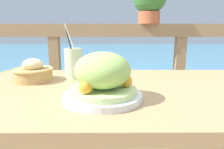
% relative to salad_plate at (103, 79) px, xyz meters
% --- Properties ---
extents(patio_table, '(1.21, 0.71, 0.75)m').
position_rel_salad_plate_xyz_m(patio_table, '(0.08, 0.13, -0.17)').
color(patio_table, tan).
rests_on(patio_table, ground_plane).
extents(railing_fence, '(2.80, 0.08, 1.00)m').
position_rel_salad_plate_xyz_m(railing_fence, '(0.08, 0.91, -0.10)').
color(railing_fence, '#937551').
rests_on(railing_fence, ground_plane).
extents(sea_backdrop, '(12.00, 4.00, 0.49)m').
position_rel_salad_plate_xyz_m(sea_backdrop, '(0.08, 3.41, -0.57)').
color(sea_backdrop, teal).
rests_on(sea_backdrop, ground_plane).
extents(salad_plate, '(0.25, 0.25, 0.15)m').
position_rel_salad_plate_xyz_m(salad_plate, '(0.00, 0.00, 0.00)').
color(salad_plate, silver).
rests_on(salad_plate, patio_table).
extents(drink_glass, '(0.08, 0.08, 0.24)m').
position_rel_salad_plate_xyz_m(drink_glass, '(-0.14, 0.31, 0.00)').
color(drink_glass, beige).
rests_on(drink_glass, patio_table).
extents(bread_basket, '(0.17, 0.17, 0.10)m').
position_rel_salad_plate_xyz_m(bread_basket, '(-0.31, 0.25, -0.03)').
color(bread_basket, tan).
rests_on(bread_basket, patio_table).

